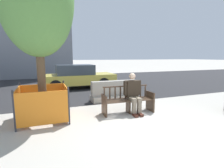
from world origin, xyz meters
TOP-DOWN VIEW (x-y plane):
  - ground_plane at (0.00, 0.00)m, footprint 200.00×200.00m
  - street_asphalt at (0.00, 8.70)m, footprint 120.00×12.00m
  - street_bench at (-0.26, 1.40)m, footprint 1.71×0.61m
  - seated_person at (-0.11, 1.33)m, footprint 0.59×0.74m
  - jersey_barrier_centre at (-0.05, 3.13)m, footprint 2.00×0.69m
  - construction_fence at (-2.87, 1.68)m, footprint 1.36×1.36m
  - car_taxi_near at (-1.02, 6.68)m, footprint 4.33×1.92m

SIDE VIEW (x-z plane):
  - ground_plane at x=0.00m, z-range 0.00..0.00m
  - street_asphalt at x=0.00m, z-range 0.00..0.01m
  - jersey_barrier_centre at x=-0.05m, z-range -0.08..0.76m
  - street_bench at x=-0.26m, z-range -0.04..0.84m
  - construction_fence at x=-2.87m, z-range 0.00..1.05m
  - car_taxi_near at x=-1.02m, z-range 0.00..1.38m
  - seated_person at x=-0.11m, z-range 0.03..1.35m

